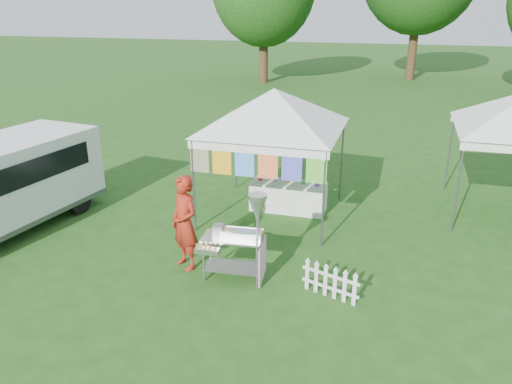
% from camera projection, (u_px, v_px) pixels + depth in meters
% --- Properties ---
extents(ground, '(120.00, 120.00, 0.00)m').
position_uv_depth(ground, '(223.00, 286.00, 8.95)').
color(ground, '#224B15').
rests_on(ground, ground).
extents(canopy_main, '(4.24, 4.24, 3.45)m').
position_uv_depth(canopy_main, '(274.00, 89.00, 11.03)').
color(canopy_main, '#59595E').
rests_on(canopy_main, ground).
extents(donut_cart, '(1.19, 0.92, 1.67)m').
position_uv_depth(donut_cart, '(242.00, 230.00, 8.86)').
color(donut_cart, gray).
rests_on(donut_cart, ground).
extents(vendor, '(0.80, 0.73, 1.84)m').
position_uv_depth(vendor, '(185.00, 223.00, 9.31)').
color(vendor, '#9E2213').
rests_on(vendor, ground).
extents(cargo_van, '(2.53, 4.96, 1.97)m').
position_uv_depth(cargo_van, '(0.00, 184.00, 10.87)').
color(cargo_van, silver).
rests_on(cargo_van, ground).
extents(picket_fence, '(1.03, 0.37, 0.56)m').
position_uv_depth(picket_fence, '(330.00, 282.00, 8.53)').
color(picket_fence, silver).
rests_on(picket_fence, ground).
extents(display_table, '(1.80, 0.70, 0.70)m').
position_uv_depth(display_table, '(288.00, 196.00, 12.15)').
color(display_table, white).
rests_on(display_table, ground).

